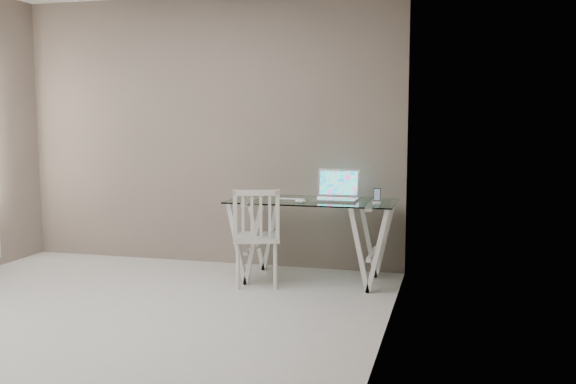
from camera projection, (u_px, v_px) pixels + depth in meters
name	position (u px, v px, depth m)	size (l,w,h in m)	color
room	(76.00, 84.00, 4.34)	(4.50, 4.52, 2.71)	#B5B2AD
desk	(312.00, 240.00, 5.84)	(1.50, 0.70, 0.75)	silver
chair	(257.00, 233.00, 5.62)	(0.50, 0.50, 0.88)	silver
laptop	(337.00, 192.00, 5.84)	(0.39, 0.33, 0.27)	#B9B9BE
keyboard	(291.00, 199.00, 5.85)	(0.25, 0.11, 0.01)	silver
mouse	(300.00, 201.00, 5.63)	(0.10, 0.06, 0.03)	white
phone_dock	(377.00, 199.00, 5.61)	(0.07, 0.07, 0.13)	white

